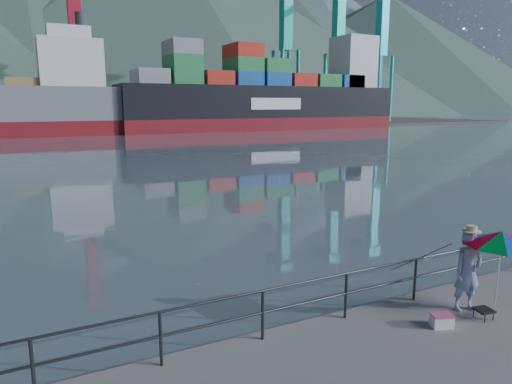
% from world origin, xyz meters
% --- Properties ---
extents(harbor_water, '(500.00, 280.00, 0.00)m').
position_xyz_m(harbor_water, '(0.00, 130.00, 0.00)').
color(harbor_water, slate).
rests_on(harbor_water, ground).
extents(far_dock, '(200.00, 40.00, 0.40)m').
position_xyz_m(far_dock, '(10.00, 93.00, 0.00)').
color(far_dock, '#514F4C').
rests_on(far_dock, ground).
extents(guardrail, '(22.00, 0.06, 1.03)m').
position_xyz_m(guardrail, '(0.00, 1.70, 0.52)').
color(guardrail, '#2D3033').
rests_on(guardrail, ground).
extents(mountains, '(600.00, 332.80, 80.00)m').
position_xyz_m(mountains, '(38.82, 207.75, 35.55)').
color(mountains, '#385147').
rests_on(mountains, ground).
extents(port_cranes, '(116.00, 28.00, 38.40)m').
position_xyz_m(port_cranes, '(31.00, 84.00, 16.00)').
color(port_cranes, '#CC2942').
rests_on(port_cranes, ground).
extents(container_stacks, '(58.00, 8.40, 7.80)m').
position_xyz_m(container_stacks, '(34.17, 93.54, 3.03)').
color(container_stacks, red).
rests_on(container_stacks, ground).
extents(fisherman, '(0.73, 0.57, 1.79)m').
position_xyz_m(fisherman, '(3.61, 0.80, 0.90)').
color(fisherman, '#33459B').
rests_on(fisherman, ground).
extents(beach_umbrella, '(1.55, 1.55, 1.88)m').
position_xyz_m(beach_umbrella, '(3.99, 0.36, 1.71)').
color(beach_umbrella, white).
rests_on(beach_umbrella, ground).
extents(folding_stool, '(0.40, 0.40, 0.22)m').
position_xyz_m(folding_stool, '(3.59, 0.32, 0.12)').
color(folding_stool, black).
rests_on(folding_stool, ground).
extents(cooler_bag, '(0.49, 0.41, 0.24)m').
position_xyz_m(cooler_bag, '(2.51, 0.48, 0.12)').
color(cooler_bag, white).
rests_on(cooler_bag, ground).
extents(fishing_rod, '(0.18, 1.64, 1.16)m').
position_xyz_m(fishing_rod, '(3.34, 1.93, 0.00)').
color(fishing_rod, black).
rests_on(fishing_rod, ground).
extents(container_ship, '(53.04, 8.84, 18.10)m').
position_xyz_m(container_ship, '(37.20, 70.34, 5.90)').
color(container_ship, maroon).
rests_on(container_ship, ground).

